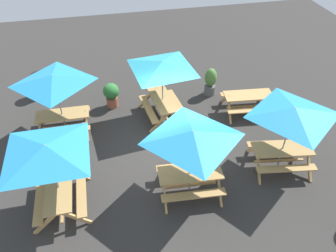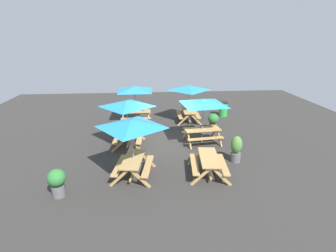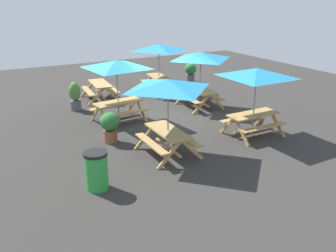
{
  "view_description": "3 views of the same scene",
  "coord_description": "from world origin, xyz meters",
  "px_view_note": "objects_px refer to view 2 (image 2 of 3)",
  "views": [
    {
      "loc": [
        1.71,
        7.79,
        7.64
      ],
      "look_at": [
        0.02,
        -0.12,
        0.9
      ],
      "focal_mm": 35.0,
      "sensor_mm": 36.0,
      "label": 1
    },
    {
      "loc": [
        -12.31,
        0.89,
        5.21
      ],
      "look_at": [
        0.02,
        -0.12,
        0.9
      ],
      "focal_mm": 28.0,
      "sensor_mm": 36.0,
      "label": 2
    },
    {
      "loc": [
        12.45,
        -6.67,
        4.64
      ],
      "look_at": [
        3.41,
        -1.68,
        0.9
      ],
      "focal_mm": 40.0,
      "sensor_mm": 36.0,
      "label": 3
    }
  ],
  "objects_px": {
    "potted_plant_0": "(57,181)",
    "picnic_table_0": "(209,162)",
    "picnic_table_4": "(127,107)",
    "trash_bin_green": "(223,109)",
    "picnic_table_2": "(189,90)",
    "potted_plant_2": "(236,149)",
    "picnic_table_5": "(135,91)",
    "picnic_table_1": "(203,105)",
    "potted_plant_1": "(213,121)",
    "picnic_table_3": "(132,128)"
  },
  "relations": [
    {
      "from": "picnic_table_5",
      "to": "picnic_table_1",
      "type": "bearing_deg",
      "value": 133.47
    },
    {
      "from": "picnic_table_4",
      "to": "trash_bin_green",
      "type": "bearing_deg",
      "value": -49.14
    },
    {
      "from": "picnic_table_3",
      "to": "picnic_table_5",
      "type": "distance_m",
      "value": 6.6
    },
    {
      "from": "picnic_table_3",
      "to": "picnic_table_4",
      "type": "bearing_deg",
      "value": 15.27
    },
    {
      "from": "picnic_table_2",
      "to": "potted_plant_1",
      "type": "distance_m",
      "value": 2.54
    },
    {
      "from": "picnic_table_4",
      "to": "potted_plant_2",
      "type": "bearing_deg",
      "value": -110.39
    },
    {
      "from": "picnic_table_1",
      "to": "trash_bin_green",
      "type": "relative_size",
      "value": 2.86
    },
    {
      "from": "potted_plant_1",
      "to": "picnic_table_5",
      "type": "bearing_deg",
      "value": 68.64
    },
    {
      "from": "picnic_table_0",
      "to": "picnic_table_2",
      "type": "xyz_separation_m",
      "value": [
        6.74,
        -0.24,
        1.43
      ]
    },
    {
      "from": "picnic_table_1",
      "to": "picnic_table_5",
      "type": "relative_size",
      "value": 0.99
    },
    {
      "from": "trash_bin_green",
      "to": "potted_plant_1",
      "type": "distance_m",
      "value": 3.05
    },
    {
      "from": "potted_plant_1",
      "to": "potted_plant_2",
      "type": "relative_size",
      "value": 0.85
    },
    {
      "from": "picnic_table_3",
      "to": "picnic_table_1",
      "type": "bearing_deg",
      "value": -38.95
    },
    {
      "from": "picnic_table_1",
      "to": "picnic_table_2",
      "type": "relative_size",
      "value": 1.2
    },
    {
      "from": "potted_plant_0",
      "to": "picnic_table_3",
      "type": "bearing_deg",
      "value": -65.56
    },
    {
      "from": "picnic_table_0",
      "to": "picnic_table_5",
      "type": "relative_size",
      "value": 0.68
    },
    {
      "from": "picnic_table_0",
      "to": "potted_plant_1",
      "type": "distance_m",
      "value": 5.18
    },
    {
      "from": "picnic_table_5",
      "to": "potted_plant_1",
      "type": "distance_m",
      "value": 4.99
    },
    {
      "from": "picnic_table_4",
      "to": "potted_plant_2",
      "type": "relative_size",
      "value": 1.99
    },
    {
      "from": "picnic_table_4",
      "to": "picnic_table_5",
      "type": "bearing_deg",
      "value": -0.0
    },
    {
      "from": "picnic_table_0",
      "to": "picnic_table_4",
      "type": "relative_size",
      "value": 0.82
    },
    {
      "from": "trash_bin_green",
      "to": "potted_plant_2",
      "type": "bearing_deg",
      "value": 168.52
    },
    {
      "from": "potted_plant_0",
      "to": "potted_plant_2",
      "type": "xyz_separation_m",
      "value": [
        2.03,
        -6.85,
        0.04
      ]
    },
    {
      "from": "picnic_table_0",
      "to": "picnic_table_3",
      "type": "bearing_deg",
      "value": 93.24
    },
    {
      "from": "trash_bin_green",
      "to": "picnic_table_4",
      "type": "bearing_deg",
      "value": 127.09
    },
    {
      "from": "picnic_table_0",
      "to": "picnic_table_3",
      "type": "distance_m",
      "value": 3.25
    },
    {
      "from": "picnic_table_4",
      "to": "trash_bin_green",
      "type": "distance_m",
      "value": 7.75
    },
    {
      "from": "picnic_table_1",
      "to": "potted_plant_2",
      "type": "bearing_deg",
      "value": 108.21
    },
    {
      "from": "picnic_table_4",
      "to": "potted_plant_0",
      "type": "height_order",
      "value": "picnic_table_4"
    },
    {
      "from": "picnic_table_1",
      "to": "potted_plant_1",
      "type": "bearing_deg",
      "value": -126.45
    },
    {
      "from": "picnic_table_2",
      "to": "potted_plant_2",
      "type": "bearing_deg",
      "value": -167.5
    },
    {
      "from": "picnic_table_1",
      "to": "picnic_table_5",
      "type": "distance_m",
      "value": 4.94
    },
    {
      "from": "picnic_table_2",
      "to": "potted_plant_1",
      "type": "xyz_separation_m",
      "value": [
        -1.76,
        -1.17,
        -1.42
      ]
    },
    {
      "from": "potted_plant_0",
      "to": "picnic_table_0",
      "type": "bearing_deg",
      "value": -79.39
    },
    {
      "from": "picnic_table_4",
      "to": "picnic_table_5",
      "type": "distance_m",
      "value": 3.61
    },
    {
      "from": "potted_plant_2",
      "to": "potted_plant_1",
      "type": "bearing_deg",
      "value": 0.21
    },
    {
      "from": "picnic_table_0",
      "to": "picnic_table_1",
      "type": "height_order",
      "value": "picnic_table_1"
    },
    {
      "from": "picnic_table_4",
      "to": "trash_bin_green",
      "type": "xyz_separation_m",
      "value": [
        4.59,
        -6.06,
        -1.49
      ]
    },
    {
      "from": "picnic_table_4",
      "to": "picnic_table_5",
      "type": "xyz_separation_m",
      "value": [
        3.6,
        -0.24,
        0.0
      ]
    },
    {
      "from": "picnic_table_3",
      "to": "potted_plant_1",
      "type": "height_order",
      "value": "picnic_table_3"
    },
    {
      "from": "picnic_table_1",
      "to": "picnic_table_5",
      "type": "bearing_deg",
      "value": -53.02
    },
    {
      "from": "picnic_table_2",
      "to": "picnic_table_5",
      "type": "relative_size",
      "value": 0.83
    },
    {
      "from": "potted_plant_0",
      "to": "picnic_table_5",
      "type": "bearing_deg",
      "value": -17.08
    },
    {
      "from": "picnic_table_3",
      "to": "picnic_table_4",
      "type": "xyz_separation_m",
      "value": [
        3.0,
        0.37,
        0.0
      ]
    },
    {
      "from": "picnic_table_1",
      "to": "picnic_table_3",
      "type": "bearing_deg",
      "value": 35.55
    },
    {
      "from": "trash_bin_green",
      "to": "picnic_table_2",
      "type": "bearing_deg",
      "value": 110.88
    },
    {
      "from": "picnic_table_1",
      "to": "picnic_table_3",
      "type": "distance_m",
      "value": 4.51
    },
    {
      "from": "picnic_table_5",
      "to": "potted_plant_1",
      "type": "xyz_separation_m",
      "value": [
        -1.74,
        -4.45,
        -1.42
      ]
    },
    {
      "from": "potted_plant_2",
      "to": "picnic_table_1",
      "type": "bearing_deg",
      "value": 25.37
    },
    {
      "from": "potted_plant_1",
      "to": "potted_plant_2",
      "type": "distance_m",
      "value": 3.97
    }
  ]
}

